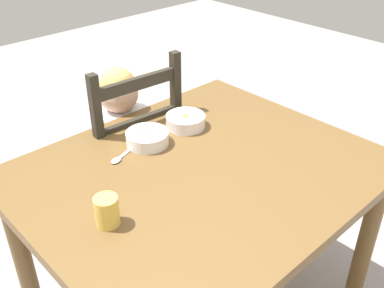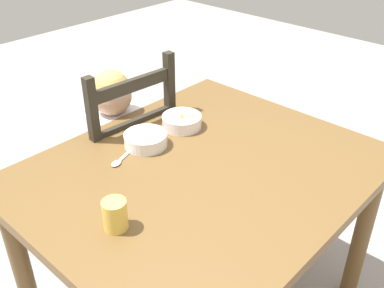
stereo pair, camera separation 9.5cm
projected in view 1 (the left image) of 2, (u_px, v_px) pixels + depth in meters
name	position (u px, v px, depth m)	size (l,w,h in m)	color
dining_table	(200.00, 192.00, 1.62)	(1.22, 1.01, 0.76)	brown
dining_chair	(128.00, 166.00, 2.10)	(0.45, 0.45, 1.02)	#29251C
child_figure	(126.00, 137.00, 2.02)	(0.32, 0.31, 0.94)	white
bowl_of_peas	(147.00, 138.00, 1.70)	(0.16, 0.16, 0.05)	white
bowl_of_carrots	(186.00, 121.00, 1.81)	(0.16, 0.16, 0.05)	white
spoon	(119.00, 158.00, 1.62)	(0.14, 0.06, 0.01)	silver
drinking_cup	(107.00, 211.00, 1.30)	(0.07, 0.07, 0.09)	#EDC350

